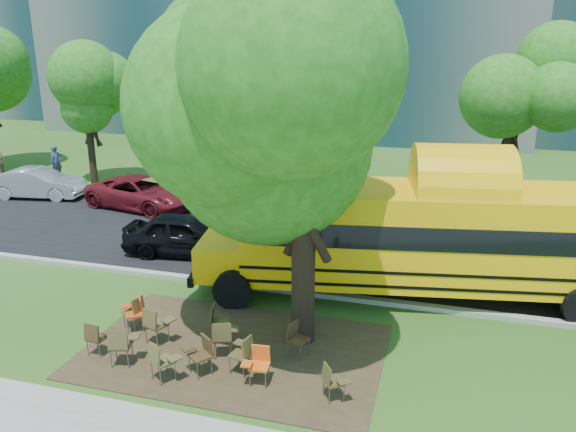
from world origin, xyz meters
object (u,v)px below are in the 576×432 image
(school_bus, at_px, (451,236))
(chair_8, at_px, (135,309))
(chair_9, at_px, (136,310))
(chair_11, at_px, (223,335))
(bg_car_silver, at_px, (38,183))
(chair_7, at_px, (332,379))
(chair_2, at_px, (121,343))
(chair_6, at_px, (243,351))
(chair_12, at_px, (296,336))
(bg_car_red, at_px, (141,193))
(chair_1, at_px, (155,322))
(chair_4, at_px, (161,359))
(chair_3, at_px, (202,351))
(chair_0, at_px, (96,336))
(chair_10, at_px, (217,319))
(black_car, at_px, (187,235))
(chair_5, at_px, (259,361))
(pedestrian_a, at_px, (56,162))
(main_tree, at_px, (304,136))

(school_bus, relative_size, chair_8, 15.30)
(chair_8, bearing_deg, chair_9, -129.15)
(chair_11, height_order, bg_car_silver, bg_car_silver)
(chair_7, bearing_deg, school_bus, 125.39)
(chair_2, distance_m, bg_car_silver, 16.53)
(chair_6, bearing_deg, chair_8, 81.45)
(chair_6, relative_size, chair_12, 1.05)
(chair_6, xyz_separation_m, bg_car_red, (-8.86, 10.99, 0.15))
(chair_9, bearing_deg, chair_2, 163.67)
(chair_12, bearing_deg, chair_7, 60.44)
(chair_1, xyz_separation_m, chair_4, (0.89, -1.39, -0.03))
(chair_3, relative_size, bg_car_silver, 0.21)
(chair_7, xyz_separation_m, chair_8, (-5.45, 1.63, 0.03))
(chair_1, height_order, chair_12, chair_1)
(school_bus, height_order, chair_0, school_bus)
(chair_10, relative_size, black_car, 0.20)
(chair_0, height_order, chair_5, chair_5)
(school_bus, relative_size, chair_1, 13.80)
(chair_7, distance_m, pedestrian_a, 23.89)
(chair_1, bearing_deg, chair_12, 24.92)
(chair_0, xyz_separation_m, chair_3, (2.66, -0.01, 0.03))
(chair_8, distance_m, chair_12, 4.32)
(chair_3, distance_m, chair_6, 0.92)
(school_bus, height_order, chair_12, school_bus)
(chair_3, xyz_separation_m, chair_7, (2.96, -0.18, -0.05))
(main_tree, xyz_separation_m, bg_car_silver, (-15.33, 9.42, -4.34))
(chair_8, distance_m, bg_car_red, 11.23)
(chair_1, xyz_separation_m, pedestrian_a, (-13.77, 14.32, 0.28))
(chair_12, height_order, black_car, black_car)
(chair_4, bearing_deg, chair_12, 67.09)
(main_tree, bearing_deg, chair_0, -155.56)
(chair_5, height_order, chair_12, chair_12)
(bg_car_red, relative_size, pedestrian_a, 2.89)
(chair_2, xyz_separation_m, bg_car_silver, (-11.70, 11.67, 0.12))
(pedestrian_a, bearing_deg, bg_car_silver, -135.55)
(chair_0, bearing_deg, chair_5, 4.12)
(chair_4, distance_m, pedestrian_a, 21.48)
(main_tree, distance_m, chair_8, 6.24)
(bg_car_silver, bearing_deg, chair_4, -142.29)
(chair_0, xyz_separation_m, chair_11, (2.87, 0.74, 0.06))
(chair_6, relative_size, chair_11, 0.96)
(chair_1, bearing_deg, chair_7, 5.65)
(chair_7, relative_size, chair_12, 0.94)
(main_tree, bearing_deg, chair_7, -61.65)
(chair_2, bearing_deg, chair_9, 93.77)
(chair_0, bearing_deg, chair_11, 18.87)
(school_bus, bearing_deg, chair_12, -137.16)
(chair_1, distance_m, chair_11, 1.80)
(chair_8, xyz_separation_m, chair_9, (0.07, -0.09, 0.03))
(main_tree, height_order, black_car, main_tree)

